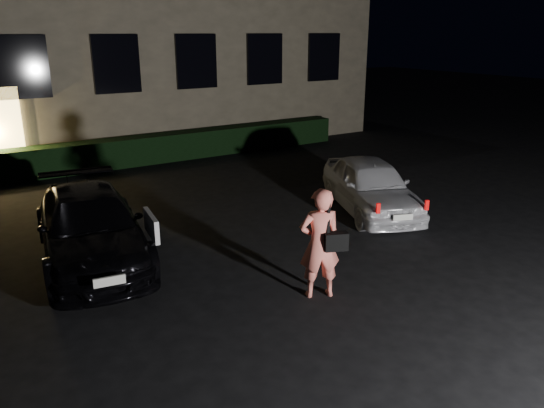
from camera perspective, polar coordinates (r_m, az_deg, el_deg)
ground at (r=8.18m, az=9.16°, el=-10.98°), size 80.00×80.00×0.00m
hedge at (r=16.85m, az=-15.18°, el=5.45°), size 15.00×0.70×0.85m
sedan at (r=10.01m, az=-18.95°, el=-2.32°), size 2.30×4.46×1.23m
hatch at (r=12.20m, az=10.57°, el=1.96°), size 2.66×3.87×1.22m
man at (r=8.09m, az=5.21°, el=-4.23°), size 0.75×0.64×1.75m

